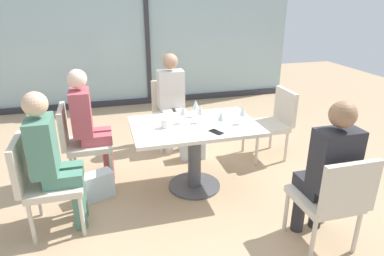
{
  "coord_description": "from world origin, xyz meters",
  "views": [
    {
      "loc": [
        -0.87,
        -3.08,
        1.97
      ],
      "look_at": [
        0.0,
        0.1,
        0.65
      ],
      "focal_mm": 31.59,
      "sensor_mm": 36.0,
      "label": 1
    }
  ],
  "objects_px": {
    "person_near_window": "(172,97)",
    "wine_glass_4": "(221,116)",
    "person_side_end": "(52,156)",
    "wine_glass_2": "(200,110)",
    "chair_side_end": "(42,179)",
    "handbag_1": "(98,185)",
    "cell_phone_on_table": "(216,132)",
    "chair_far_right": "(273,120)",
    "wine_glass_1": "(183,111)",
    "wine_glass_0": "(243,111)",
    "chair_far_left": "(80,139)",
    "handbag_0": "(193,148)",
    "wine_glass_3": "(196,105)",
    "person_far_left": "(88,121)",
    "chair_near_window": "(171,109)",
    "person_front_right": "(328,167)",
    "dining_table_main": "(195,141)",
    "chair_front_right": "(333,197)"
  },
  "relations": [
    {
      "from": "person_far_left",
      "to": "handbag_0",
      "type": "xyz_separation_m",
      "value": [
        1.21,
        0.19,
        -0.56
      ]
    },
    {
      "from": "cell_phone_on_table",
      "to": "chair_far_left",
      "type": "bearing_deg",
      "value": 125.3
    },
    {
      "from": "wine_glass_2",
      "to": "handbag_0",
      "type": "distance_m",
      "value": 0.96
    },
    {
      "from": "wine_glass_4",
      "to": "cell_phone_on_table",
      "type": "height_order",
      "value": "wine_glass_4"
    },
    {
      "from": "chair_near_window",
      "to": "chair_side_end",
      "type": "distance_m",
      "value": 2.1
    },
    {
      "from": "wine_glass_0",
      "to": "chair_far_left",
      "type": "bearing_deg",
      "value": 160.35
    },
    {
      "from": "person_far_left",
      "to": "handbag_0",
      "type": "bearing_deg",
      "value": 8.73
    },
    {
      "from": "wine_glass_0",
      "to": "cell_phone_on_table",
      "type": "height_order",
      "value": "wine_glass_0"
    },
    {
      "from": "wine_glass_1",
      "to": "wine_glass_4",
      "type": "relative_size",
      "value": 1.0
    },
    {
      "from": "person_near_window",
      "to": "person_far_left",
      "type": "height_order",
      "value": "same"
    },
    {
      "from": "chair_side_end",
      "to": "handbag_1",
      "type": "relative_size",
      "value": 2.9
    },
    {
      "from": "person_side_end",
      "to": "wine_glass_2",
      "type": "bearing_deg",
      "value": 14.26
    },
    {
      "from": "wine_glass_1",
      "to": "chair_near_window",
      "type": "bearing_deg",
      "value": 85.09
    },
    {
      "from": "person_near_window",
      "to": "person_front_right",
      "type": "distance_m",
      "value": 2.34
    },
    {
      "from": "person_near_window",
      "to": "wine_glass_4",
      "type": "height_order",
      "value": "person_near_window"
    },
    {
      "from": "chair_far_right",
      "to": "person_near_window",
      "type": "distance_m",
      "value": 1.33
    },
    {
      "from": "wine_glass_4",
      "to": "handbag_1",
      "type": "distance_m",
      "value": 1.44
    },
    {
      "from": "person_far_left",
      "to": "cell_phone_on_table",
      "type": "height_order",
      "value": "person_far_left"
    },
    {
      "from": "chair_near_window",
      "to": "wine_glass_2",
      "type": "xyz_separation_m",
      "value": [
        0.07,
        -1.18,
        0.37
      ]
    },
    {
      "from": "person_side_end",
      "to": "cell_phone_on_table",
      "type": "xyz_separation_m",
      "value": [
        1.48,
        0.06,
        0.03
      ]
    },
    {
      "from": "wine_glass_4",
      "to": "person_side_end",
      "type": "bearing_deg",
      "value": -175.25
    },
    {
      "from": "chair_side_end",
      "to": "handbag_0",
      "type": "relative_size",
      "value": 2.9
    },
    {
      "from": "person_side_end",
      "to": "wine_glass_2",
      "type": "distance_m",
      "value": 1.46
    },
    {
      "from": "wine_glass_2",
      "to": "person_side_end",
      "type": "bearing_deg",
      "value": -165.74
    },
    {
      "from": "chair_front_right",
      "to": "wine_glass_0",
      "type": "distance_m",
      "value": 1.2
    },
    {
      "from": "person_front_right",
      "to": "person_side_end",
      "type": "distance_m",
      "value": 2.25
    },
    {
      "from": "chair_far_left",
      "to": "handbag_0",
      "type": "xyz_separation_m",
      "value": [
        1.32,
        0.19,
        -0.36
      ]
    },
    {
      "from": "cell_phone_on_table",
      "to": "chair_far_right",
      "type": "bearing_deg",
      "value": 10.97
    },
    {
      "from": "person_front_right",
      "to": "wine_glass_0",
      "type": "distance_m",
      "value": 1.06
    },
    {
      "from": "dining_table_main",
      "to": "wine_glass_4",
      "type": "distance_m",
      "value": 0.43
    },
    {
      "from": "wine_glass_3",
      "to": "handbag_0",
      "type": "height_order",
      "value": "wine_glass_3"
    },
    {
      "from": "wine_glass_1",
      "to": "chair_far_left",
      "type": "bearing_deg",
      "value": 158.81
    },
    {
      "from": "person_side_end",
      "to": "chair_far_left",
      "type": "bearing_deg",
      "value": 77.7
    },
    {
      "from": "chair_side_end",
      "to": "person_front_right",
      "type": "relative_size",
      "value": 0.69
    },
    {
      "from": "wine_glass_2",
      "to": "handbag_0",
      "type": "height_order",
      "value": "wine_glass_2"
    },
    {
      "from": "chair_front_right",
      "to": "wine_glass_1",
      "type": "height_order",
      "value": "wine_glass_1"
    },
    {
      "from": "wine_glass_1",
      "to": "wine_glass_2",
      "type": "distance_m",
      "value": 0.17
    },
    {
      "from": "chair_far_right",
      "to": "wine_glass_1",
      "type": "xyz_separation_m",
      "value": [
        -1.26,
        -0.41,
        0.37
      ]
    },
    {
      "from": "wine_glass_1",
      "to": "wine_glass_2",
      "type": "relative_size",
      "value": 1.0
    },
    {
      "from": "chair_far_right",
      "to": "person_far_left",
      "type": "height_order",
      "value": "person_far_left"
    },
    {
      "from": "chair_far_right",
      "to": "wine_glass_4",
      "type": "bearing_deg",
      "value": -144.79
    },
    {
      "from": "chair_near_window",
      "to": "person_front_right",
      "type": "bearing_deg",
      "value": -71.45
    },
    {
      "from": "person_side_end",
      "to": "handbag_1",
      "type": "distance_m",
      "value": 0.75
    },
    {
      "from": "dining_table_main",
      "to": "handbag_0",
      "type": "relative_size",
      "value": 4.26
    },
    {
      "from": "person_side_end",
      "to": "wine_glass_2",
      "type": "height_order",
      "value": "person_side_end"
    },
    {
      "from": "wine_glass_3",
      "to": "chair_side_end",
      "type": "bearing_deg",
      "value": -160.11
    },
    {
      "from": "chair_front_right",
      "to": "chair_far_right",
      "type": "height_order",
      "value": "same"
    },
    {
      "from": "wine_glass_0",
      "to": "cell_phone_on_table",
      "type": "distance_m",
      "value": 0.39
    },
    {
      "from": "person_front_right",
      "to": "cell_phone_on_table",
      "type": "distance_m",
      "value": 1.06
    },
    {
      "from": "chair_side_end",
      "to": "handbag_1",
      "type": "height_order",
      "value": "chair_side_end"
    }
  ]
}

